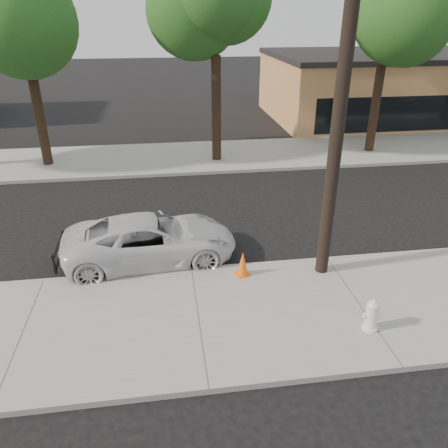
{
  "coord_description": "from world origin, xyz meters",
  "views": [
    {
      "loc": [
        -0.59,
        -12.61,
        6.72
      ],
      "look_at": [
        1.07,
        -1.12,
        1.0
      ],
      "focal_mm": 35.0,
      "sensor_mm": 36.0,
      "label": 1
    }
  ],
  "objects_px": {
    "police_cruiser": "(151,240)",
    "traffic_cone": "(243,264)",
    "fire_hydrant": "(372,316)",
    "utility_pole": "(340,105)"
  },
  "relations": [
    {
      "from": "utility_pole",
      "to": "traffic_cone",
      "type": "bearing_deg",
      "value": 177.51
    },
    {
      "from": "police_cruiser",
      "to": "traffic_cone",
      "type": "distance_m",
      "value": 2.85
    },
    {
      "from": "traffic_cone",
      "to": "utility_pole",
      "type": "bearing_deg",
      "value": -2.49
    },
    {
      "from": "utility_pole",
      "to": "fire_hydrant",
      "type": "xyz_separation_m",
      "value": [
        0.24,
        -2.56,
        -4.18
      ]
    },
    {
      "from": "police_cruiser",
      "to": "traffic_cone",
      "type": "bearing_deg",
      "value": -124.04
    },
    {
      "from": "police_cruiser",
      "to": "traffic_cone",
      "type": "height_order",
      "value": "police_cruiser"
    },
    {
      "from": "utility_pole",
      "to": "police_cruiser",
      "type": "xyz_separation_m",
      "value": [
        -4.7,
        1.49,
        -4.01
      ]
    },
    {
      "from": "police_cruiser",
      "to": "fire_hydrant",
      "type": "bearing_deg",
      "value": -133.97
    },
    {
      "from": "fire_hydrant",
      "to": "police_cruiser",
      "type": "bearing_deg",
      "value": 144.83
    },
    {
      "from": "fire_hydrant",
      "to": "traffic_cone",
      "type": "distance_m",
      "value": 3.63
    }
  ]
}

